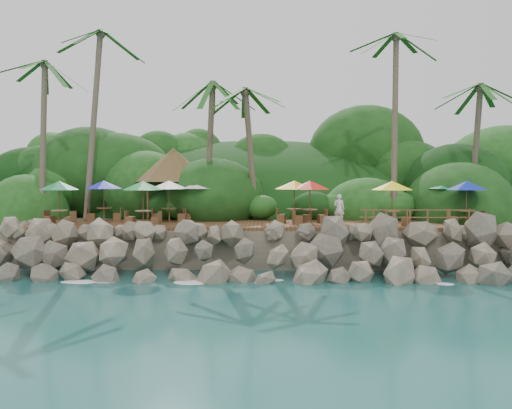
{
  "coord_description": "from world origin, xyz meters",
  "views": [
    {
      "loc": [
        0.67,
        -24.54,
        5.13
      ],
      "look_at": [
        0.0,
        6.0,
        3.4
      ],
      "focal_mm": 36.81,
      "sensor_mm": 36.0,
      "label": 1
    }
  ],
  "objects": [
    {
      "name": "waiter",
      "position": [
        4.84,
        5.95,
        3.16
      ],
      "size": [
        0.73,
        0.6,
        1.72
      ],
      "primitive_type": "imported",
      "rotation": [
        0.0,
        0.0,
        2.8
      ],
      "color": "white",
      "rests_on": "terrace"
    },
    {
      "name": "jungle_hill",
      "position": [
        0.0,
        23.5,
        0.0
      ],
      "size": [
        44.8,
        28.0,
        15.4
      ],
      "primitive_type": "ellipsoid",
      "color": "#143811",
      "rests_on": "ground"
    },
    {
      "name": "palms",
      "position": [
        -0.82,
        8.6,
        12.14
      ],
      "size": [
        33.3,
        6.37,
        13.41
      ],
      "color": "brown",
      "rests_on": "ground"
    },
    {
      "name": "ground",
      "position": [
        0.0,
        0.0,
        0.0
      ],
      "size": [
        140.0,
        140.0,
        0.0
      ],
      "primitive_type": "plane",
      "color": "#19514F",
      "rests_on": "ground"
    },
    {
      "name": "land_base",
      "position": [
        0.0,
        16.0,
        1.05
      ],
      "size": [
        32.0,
        25.2,
        2.1
      ],
      "primitive_type": "cube",
      "color": "gray",
      "rests_on": "ground"
    },
    {
      "name": "terrace",
      "position": [
        0.0,
        6.0,
        2.2
      ],
      "size": [
        26.0,
        5.0,
        0.2
      ],
      "primitive_type": "cube",
      "color": "brown",
      "rests_on": "land_base"
    },
    {
      "name": "foam_line",
      "position": [
        0.0,
        0.3,
        0.03
      ],
      "size": [
        25.2,
        0.8,
        0.06
      ],
      "color": "white",
      "rests_on": "ground"
    },
    {
      "name": "palapa",
      "position": [
        -5.51,
        9.87,
        5.79
      ],
      "size": [
        5.11,
        5.11,
        4.6
      ],
      "color": "brown",
      "rests_on": "ground"
    },
    {
      "name": "railing",
      "position": [
        8.7,
        3.65,
        2.91
      ],
      "size": [
        6.1,
        0.1,
        1.0
      ],
      "color": "brown",
      "rests_on": "terrace"
    },
    {
      "name": "jungle_foliage",
      "position": [
        0.0,
        15.0,
        0.0
      ],
      "size": [
        44.0,
        16.0,
        12.0
      ],
      "primitive_type": null,
      "color": "#143811",
      "rests_on": "ground"
    },
    {
      "name": "seawall",
      "position": [
        0.0,
        2.0,
        1.15
      ],
      "size": [
        29.0,
        4.0,
        2.3
      ],
      "primitive_type": null,
      "color": "gray",
      "rests_on": "ground"
    },
    {
      "name": "dining_clusters",
      "position": [
        0.1,
        5.92,
        4.37
      ],
      "size": [
        25.11,
        5.34,
        2.49
      ],
      "color": "brown",
      "rests_on": "terrace"
    }
  ]
}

